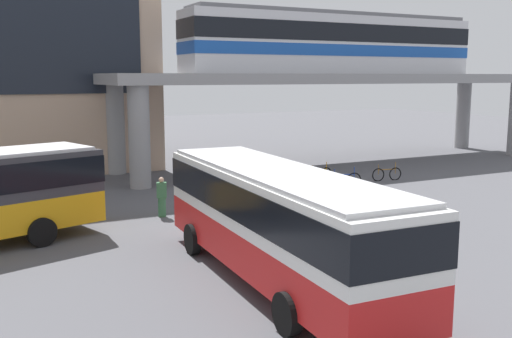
# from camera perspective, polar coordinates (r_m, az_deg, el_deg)

# --- Properties ---
(ground_plane) EXTENTS (120.00, 120.00, 0.00)m
(ground_plane) POSITION_cam_1_polar(r_m,az_deg,el_deg) (24.30, -5.87, -4.60)
(ground_plane) COLOR #515156
(elevated_platform) EXTENTS (30.23, 6.67, 5.85)m
(elevated_platform) POSITION_cam_1_polar(r_m,az_deg,el_deg) (38.64, 7.96, 7.96)
(elevated_platform) COLOR gray
(elevated_platform) RESTS_ON ground_plane
(train) EXTENTS (20.22, 2.96, 3.84)m
(train) POSITION_cam_1_polar(r_m,az_deg,el_deg) (38.51, 7.66, 12.10)
(train) COLOR silver
(train) RESTS_ON elevated_platform
(bus_main) EXTENTS (3.09, 11.14, 3.22)m
(bus_main) POSITION_cam_1_polar(r_m,az_deg,el_deg) (16.06, 1.94, -4.36)
(bus_main) COLOR red
(bus_main) RESTS_ON ground_plane
(bicycle_orange) EXTENTS (1.78, 0.35, 1.04)m
(bicycle_orange) POSITION_cam_1_polar(r_m,az_deg,el_deg) (32.40, 6.19, -0.52)
(bicycle_orange) COLOR black
(bicycle_orange) RESTS_ON ground_plane
(bicycle_green) EXTENTS (1.76, 0.47, 1.04)m
(bicycle_green) POSITION_cam_1_polar(r_m,az_deg,el_deg) (29.21, 0.98, -1.52)
(bicycle_green) COLOR black
(bicycle_green) RESTS_ON ground_plane
(bicycle_brown) EXTENTS (1.77, 0.38, 1.04)m
(bicycle_brown) POSITION_cam_1_polar(r_m,az_deg,el_deg) (33.11, 12.62, -0.48)
(bicycle_brown) COLOR black
(bicycle_brown) RESTS_ON ground_plane
(bicycle_blue) EXTENTS (1.66, 0.78, 1.04)m
(bicycle_blue) POSITION_cam_1_polar(r_m,az_deg,el_deg) (31.04, 8.59, -0.99)
(bicycle_blue) COLOR black
(bicycle_blue) RESTS_ON ground_plane
(pedestrian_near_building) EXTENTS (0.46, 0.38, 1.65)m
(pedestrian_near_building) POSITION_cam_1_polar(r_m,az_deg,el_deg) (24.25, -9.16, -2.83)
(pedestrian_near_building) COLOR #33663F
(pedestrian_near_building) RESTS_ON ground_plane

